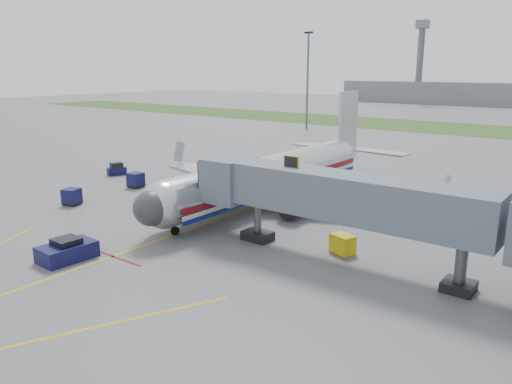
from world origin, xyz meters
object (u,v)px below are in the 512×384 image
Objects in this scene: ramp_worker at (195,199)px; baggage_tug at (117,169)px; belt_loader at (172,194)px; pushback_tug at (67,251)px; airliner at (272,175)px.

baggage_tug is at bearing 128.72° from ramp_worker.
baggage_tug is at bearing 164.90° from belt_loader.
ramp_worker is at bearing 99.23° from pushback_tug.
airliner is at bearing 84.72° from pushback_tug.
pushback_tug is 17.43m from belt_loader.
airliner is 14.43× the size of baggage_tug.
airliner reaches higher than belt_loader.
airliner reaches higher than ramp_worker.
belt_loader reaches higher than pushback_tug.
belt_loader is (13.97, -3.77, -0.21)m from baggage_tug.
airliner is 21.68m from pushback_tug.
belt_loader reaches higher than ramp_worker.
baggage_tug reaches higher than pushback_tug.
airliner reaches higher than pushback_tug.
ramp_worker is (-4.44, -6.37, -1.90)m from airliner.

